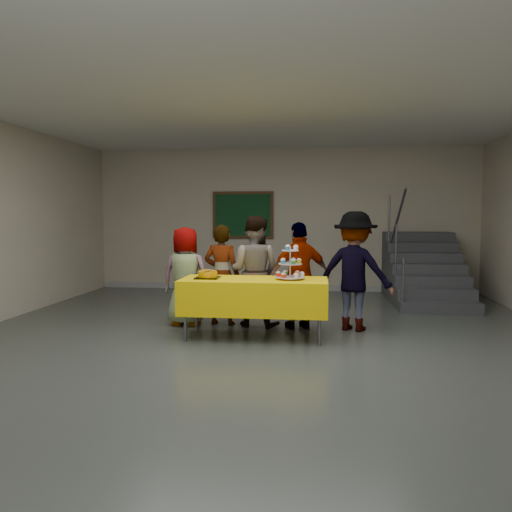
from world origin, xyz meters
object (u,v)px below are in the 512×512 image
at_px(schoolchild_e, 355,271).
at_px(staircase, 422,274).
at_px(cupcake_stand, 290,266).
at_px(schoolchild_c, 254,271).
at_px(noticeboard, 243,215).
at_px(bake_table, 254,295).
at_px(schoolchild_b, 222,275).
at_px(schoolchild_d, 300,276).
at_px(schoolchild_a, 186,276).
at_px(bear_cake, 208,274).

bearing_deg(schoolchild_e, staircase, -97.10).
relative_size(cupcake_stand, schoolchild_c, 0.28).
bearing_deg(noticeboard, schoolchild_c, -79.06).
bearing_deg(bake_table, cupcake_stand, -0.21).
bearing_deg(schoolchild_c, noticeboard, -65.79).
relative_size(schoolchild_b, schoolchild_c, 0.92).
height_order(cupcake_stand, schoolchild_b, schoolchild_b).
height_order(schoolchild_c, schoolchild_d, schoolchild_c).
bearing_deg(schoolchild_b, staircase, -134.08).
height_order(schoolchild_a, staircase, staircase).
bearing_deg(schoolchild_e, bake_table, 46.13).
distance_m(schoolchild_e, noticeboard, 4.22).
height_order(schoolchild_b, schoolchild_c, schoolchild_c).
bearing_deg(schoolchild_c, schoolchild_b, 9.36).
xyz_separation_m(schoolchild_d, noticeboard, (-1.33, 3.62, 0.85)).
xyz_separation_m(bear_cake, schoolchild_b, (0.04, 0.76, -0.10)).
height_order(cupcake_stand, schoolchild_e, schoolchild_e).
relative_size(cupcake_stand, schoolchild_a, 0.31).
distance_m(schoolchild_b, schoolchild_d, 1.15).
bearing_deg(bear_cake, schoolchild_b, 86.80).
distance_m(cupcake_stand, staircase, 4.12).
bearing_deg(schoolchild_a, schoolchild_d, -176.95).
relative_size(bake_table, noticeboard, 1.45).
height_order(bake_table, schoolchild_d, schoolchild_d).
xyz_separation_m(schoolchild_c, schoolchild_d, (0.66, -0.13, -0.04)).
height_order(bear_cake, schoolchild_c, schoolchild_c).
height_order(bear_cake, schoolchild_b, schoolchild_b).
distance_m(bear_cake, schoolchild_d, 1.32).
xyz_separation_m(schoolchild_a, staircase, (3.88, 2.72, -0.22)).
xyz_separation_m(schoolchild_d, staircase, (2.23, 2.79, -0.26)).
height_order(bear_cake, schoolchild_d, schoolchild_d).
bearing_deg(schoolchild_c, bake_table, 110.39).
xyz_separation_m(bake_table, cupcake_stand, (0.46, -0.00, 0.38)).
bearing_deg(bear_cake, staircase, 44.76).
height_order(bake_table, noticeboard, noticeboard).
bearing_deg(schoolchild_a, bear_cake, 130.98).
xyz_separation_m(schoolchild_b, schoolchild_e, (1.89, -0.13, 0.09)).
height_order(cupcake_stand, noticeboard, noticeboard).
bearing_deg(schoolchild_c, staircase, -124.13).
bearing_deg(schoolchild_c, bear_cake, 67.60).
bearing_deg(schoolchild_e, noticeboard, -38.66).
bearing_deg(staircase, noticeboard, 166.79).
relative_size(cupcake_stand, bear_cake, 1.24).
xyz_separation_m(schoolchild_a, schoolchild_c, (0.99, 0.06, 0.08)).
height_order(cupcake_stand, schoolchild_c, schoolchild_c).
distance_m(schoolchild_d, noticeboard, 3.95).
distance_m(cupcake_stand, schoolchild_b, 1.29).
relative_size(bake_table, schoolchild_a, 1.32).
relative_size(schoolchild_b, schoolchild_e, 0.89).
bearing_deg(schoolchild_d, schoolchild_c, -33.46).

